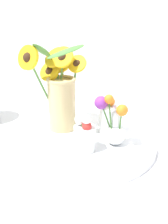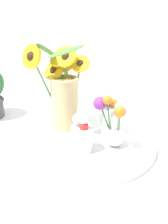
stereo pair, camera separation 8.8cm
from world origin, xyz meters
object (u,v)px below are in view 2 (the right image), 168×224
(serving_tray, at_px, (84,141))
(mason_jar_sunflowers, at_px, (63,91))
(vase_small_back, at_px, (112,119))
(vase_small_center, at_px, (82,134))
(vase_bulb_right, at_px, (113,124))

(serving_tray, distance_m, mason_jar_sunflowers, 0.20)
(vase_small_back, bearing_deg, vase_small_center, -95.87)
(vase_small_center, relative_size, vase_bulb_right, 0.71)
(mason_jar_sunflowers, distance_m, vase_bulb_right, 0.24)
(vase_bulb_right, bearing_deg, vase_small_back, 120.98)
(vase_small_center, bearing_deg, serving_tray, 118.89)
(serving_tray, xyz_separation_m, vase_bulb_right, (0.11, 0.01, 0.09))
(vase_small_center, bearing_deg, vase_bulb_right, 48.87)
(vase_small_center, distance_m, vase_bulb_right, 0.11)
(mason_jar_sunflowers, bearing_deg, serving_tray, -18.64)
(mason_jar_sunflowers, height_order, vase_bulb_right, mason_jar_sunflowers)
(vase_small_back, bearing_deg, mason_jar_sunflowers, -161.70)
(mason_jar_sunflowers, relative_size, vase_small_center, 2.57)
(serving_tray, xyz_separation_m, mason_jar_sunflowers, (-0.12, 0.04, 0.15))
(vase_small_center, xyz_separation_m, vase_bulb_right, (0.07, 0.08, 0.02))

